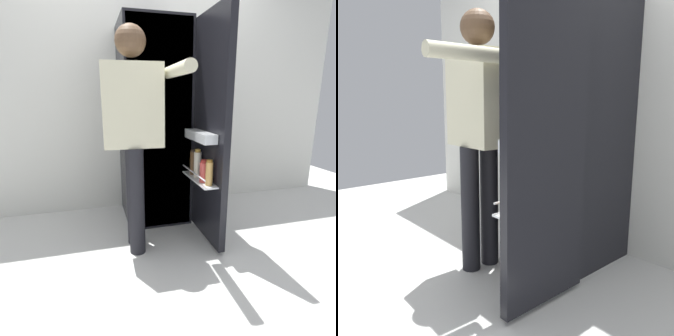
{
  "view_description": "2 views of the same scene",
  "coord_description": "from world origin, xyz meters",
  "views": [
    {
      "loc": [
        -0.57,
        -2.02,
        1.19
      ],
      "look_at": [
        -0.01,
        0.0,
        0.63
      ],
      "focal_mm": 29.53,
      "sensor_mm": 36.0,
      "label": 1
    },
    {
      "loc": [
        1.5,
        -1.35,
        1.1
      ],
      "look_at": [
        0.02,
        -0.05,
        0.73
      ],
      "focal_mm": 37.05,
      "sensor_mm": 36.0,
      "label": 2
    }
  ],
  "objects": [
    {
      "name": "ground_plane",
      "position": [
        0.0,
        0.0,
        0.0
      ],
      "size": [
        6.21,
        6.21,
        0.0
      ],
      "primitive_type": "plane",
      "color": "silver"
    },
    {
      "name": "kitchen_wall",
      "position": [
        0.0,
        0.94,
        1.3
      ],
      "size": [
        4.4,
        0.1,
        2.59
      ],
      "primitive_type": "cube",
      "color": "silver",
      "rests_on": "ground_plane"
    },
    {
      "name": "person",
      "position": [
        -0.27,
        -0.02,
        0.99
      ],
      "size": [
        0.53,
        0.75,
        1.65
      ],
      "color": "black",
      "rests_on": "ground_plane"
    },
    {
      "name": "refrigerator",
      "position": [
        0.03,
        0.51,
        0.91
      ],
      "size": [
        0.64,
        1.22,
        1.82
      ],
      "color": "black",
      "rests_on": "ground_plane"
    }
  ]
}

